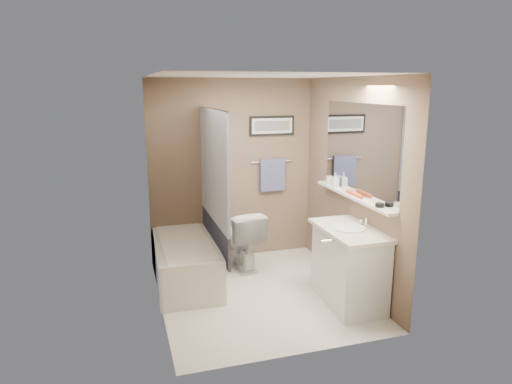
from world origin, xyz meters
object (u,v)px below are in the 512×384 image
object	(u,v)px
hair_brush_back	(353,193)
candle_bowl_near	(380,205)
bathtub	(186,262)
soap_bottle	(335,180)
glass_jar	(329,180)
toilet	(240,239)
hair_brush_front	(357,195)
vanity	(349,268)

from	to	relation	value
hair_brush_back	candle_bowl_near	bearing A→B (deg)	-90.00
bathtub	soap_bottle	bearing A→B (deg)	-6.89
glass_jar	soap_bottle	distance (m)	0.16
bathtub	soap_bottle	xyz separation A→B (m)	(1.79, -0.28, 0.95)
toilet	glass_jar	bearing A→B (deg)	150.41
soap_bottle	bathtub	bearing A→B (deg)	170.93
hair_brush_back	glass_jar	world-z (taller)	glass_jar
candle_bowl_near	glass_jar	size ratio (longest dim) A/B	0.90
candle_bowl_near	hair_brush_front	distance (m)	0.45
hair_brush_back	glass_jar	bearing A→B (deg)	90.00
bathtub	candle_bowl_near	size ratio (longest dim) A/B	16.67
hair_brush_back	soap_bottle	distance (m)	0.45
toilet	soap_bottle	bearing A→B (deg)	143.31
vanity	hair_brush_front	world-z (taller)	hair_brush_front
vanity	candle_bowl_near	xyz separation A→B (m)	(0.19, -0.22, 0.73)
hair_brush_back	glass_jar	size ratio (longest dim) A/B	2.20
vanity	bathtub	bearing A→B (deg)	149.14
vanity	soap_bottle	size ratio (longest dim) A/B	5.44
soap_bottle	toilet	bearing A→B (deg)	152.62
hair_brush_front	hair_brush_back	xyz separation A→B (m)	(0.00, 0.10, 0.00)
glass_jar	hair_brush_back	bearing A→B (deg)	-90.00
candle_bowl_near	hair_brush_back	bearing A→B (deg)	90.00
toilet	candle_bowl_near	bearing A→B (deg)	115.05
vanity	hair_brush_back	xyz separation A→B (m)	(0.19, 0.33, 0.74)
hair_brush_front	glass_jar	xyz separation A→B (m)	(0.00, 0.69, 0.03)
toilet	hair_brush_back	size ratio (longest dim) A/B	3.49
bathtub	glass_jar	world-z (taller)	glass_jar
candle_bowl_near	hair_brush_front	size ratio (longest dim) A/B	0.41
toilet	soap_bottle	size ratio (longest dim) A/B	4.64
vanity	hair_brush_back	bearing A→B (deg)	63.09
vanity	soap_bottle	world-z (taller)	soap_bottle
bathtub	hair_brush_back	bearing A→B (deg)	-19.95
bathtub	vanity	world-z (taller)	vanity
candle_bowl_near	glass_jar	distance (m)	1.15
toilet	candle_bowl_near	xyz separation A→B (m)	(1.05, -1.53, 0.75)
hair_brush_front	toilet	bearing A→B (deg)	134.09
toilet	soap_bottle	distance (m)	1.43
hair_brush_front	soap_bottle	size ratio (longest dim) A/B	1.33
candle_bowl_near	vanity	bearing A→B (deg)	129.97
candle_bowl_near	soap_bottle	bearing A→B (deg)	90.00
bathtub	hair_brush_front	size ratio (longest dim) A/B	6.82
soap_bottle	hair_brush_front	bearing A→B (deg)	-90.00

